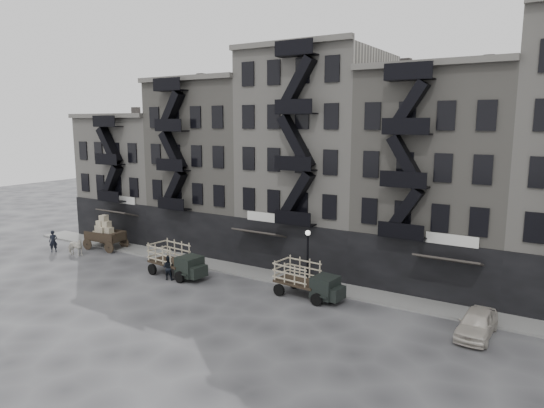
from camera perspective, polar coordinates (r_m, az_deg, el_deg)
The scene contains 14 objects.
ground at distance 33.90m, azimuth -2.51°, elevation -10.42°, with size 140.00×140.00×0.00m, color #38383A.
sidewalk at distance 36.85m, azimuth 0.82°, elevation -8.62°, with size 55.00×2.50×0.15m, color slate.
building_west at distance 52.71m, azimuth -14.59°, elevation 3.21°, with size 10.00×11.35×13.20m.
building_midwest at distance 45.86m, azimuth -5.99°, elevation 4.44°, with size 10.00×11.35×16.20m.
building_center at distance 40.45m, azimuth 5.31°, elevation 5.18°, with size 10.00×11.35×18.20m.
building_mideast at distance 37.19m, azimuth 19.21°, elevation 2.74°, with size 10.00×11.35×16.20m.
lamp_post at distance 33.71m, azimuth 4.21°, elevation -5.59°, with size 0.36×0.36×4.28m.
horse at distance 46.08m, azimuth -22.19°, elevation -4.69°, with size 0.84×1.85×1.56m, color beige.
wagon at distance 47.27m, azimuth -19.12°, elevation -2.89°, with size 3.89×2.35×3.14m.
stake_truck_west at distance 37.68m, azimuth -11.20°, elevation -6.26°, with size 5.12×2.49×2.49m.
stake_truck_east at distance 32.71m, azimuth 4.16°, elevation -8.65°, with size 4.93×2.37×2.40m.
car_east at distance 29.55m, azimuth 22.95°, elevation -12.80°, with size 1.71×4.25×1.45m, color beige.
pedestrian_west at distance 48.03m, azimuth -24.33°, elevation -4.02°, with size 0.72×0.47×1.98m, color black.
pedestrian_mid at distance 37.14m, azimuth -12.09°, elevation -7.32°, with size 0.90×0.70×1.85m, color black.
Camera 1 is at (18.02, -26.25, 11.63)m, focal length 32.00 mm.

